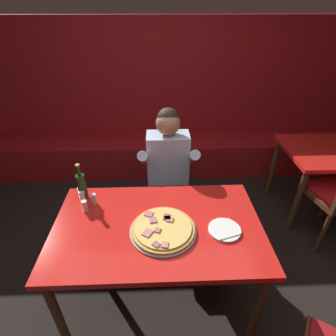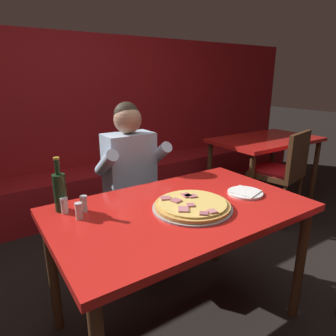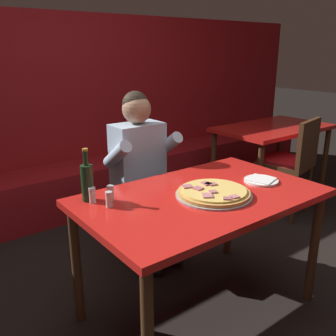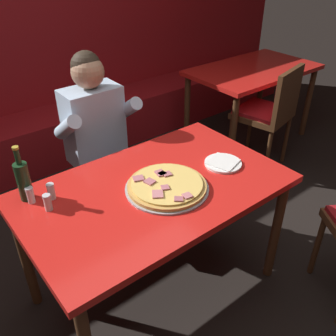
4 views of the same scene
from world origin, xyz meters
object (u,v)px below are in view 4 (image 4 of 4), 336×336
object	(u,v)px
beer_bottle	(23,180)
shaker_red_pepper_flakes	(31,196)
diner_seated_blue_shirt	(101,139)
pizza	(167,186)
dining_chair_side_aisle	(271,109)
shaker_black_pepper	(48,203)
shaker_parmesan	(51,192)
background_dining_table	(253,77)
plate_white_paper	(223,163)
main_dining_table	(155,199)

from	to	relation	value
beer_bottle	shaker_red_pepper_flakes	size ratio (longest dim) A/B	3.40
shaker_red_pepper_flakes	diner_seated_blue_shirt	bearing A→B (deg)	35.97
pizza	beer_bottle	xyz separation A→B (m)	(-0.59, 0.37, 0.09)
dining_chair_side_aisle	beer_bottle	bearing A→B (deg)	-174.45
pizza	shaker_black_pepper	size ratio (longest dim) A/B	5.01
shaker_red_pepper_flakes	shaker_black_pepper	distance (m)	0.12
shaker_parmesan	background_dining_table	size ratio (longest dim) A/B	0.07
shaker_red_pepper_flakes	shaker_parmesan	distance (m)	0.10
diner_seated_blue_shirt	background_dining_table	bearing A→B (deg)	7.61
beer_bottle	shaker_red_pepper_flakes	xyz separation A→B (m)	(0.00, -0.04, -0.07)
beer_bottle	pizza	bearing A→B (deg)	-31.98
pizza	background_dining_table	xyz separation A→B (m)	(1.89, 1.04, -0.11)
shaker_black_pepper	diner_seated_blue_shirt	xyz separation A→B (m)	(0.61, 0.58, -0.11)
pizza	shaker_black_pepper	xyz separation A→B (m)	(-0.54, 0.22, 0.02)
plate_white_paper	dining_chair_side_aisle	distance (m)	1.37
shaker_red_pepper_flakes	diner_seated_blue_shirt	size ratio (longest dim) A/B	0.07
background_dining_table	dining_chair_side_aisle	bearing A→B (deg)	-120.85
dining_chair_side_aisle	background_dining_table	bearing A→B (deg)	59.15
main_dining_table	diner_seated_blue_shirt	xyz separation A→B (m)	(0.10, 0.74, 0.02)
main_dining_table	shaker_red_pepper_flakes	distance (m)	0.62
diner_seated_blue_shirt	shaker_black_pepper	bearing A→B (deg)	-136.41
shaker_red_pepper_flakes	dining_chair_side_aisle	size ratio (longest dim) A/B	0.09
main_dining_table	beer_bottle	distance (m)	0.66
plate_white_paper	dining_chair_side_aisle	size ratio (longest dim) A/B	0.22
dining_chair_side_aisle	shaker_black_pepper	bearing A→B (deg)	-170.41
main_dining_table	diner_seated_blue_shirt	world-z (taller)	diner_seated_blue_shirt
main_dining_table	shaker_parmesan	bearing A→B (deg)	153.19
shaker_black_pepper	shaker_parmesan	bearing A→B (deg)	56.05
shaker_red_pepper_flakes	dining_chair_side_aisle	distance (m)	2.23
background_dining_table	main_dining_table	bearing A→B (deg)	-153.01
shaker_parmesan	shaker_black_pepper	distance (m)	0.09
shaker_parmesan	background_dining_table	distance (m)	2.50
main_dining_table	dining_chair_side_aisle	distance (m)	1.74
shaker_black_pepper	background_dining_table	size ratio (longest dim) A/B	0.07
diner_seated_blue_shirt	dining_chair_side_aisle	world-z (taller)	diner_seated_blue_shirt
pizza	shaker_black_pepper	bearing A→B (deg)	158.23
shaker_parmesan	dining_chair_side_aisle	bearing A→B (deg)	7.87
shaker_red_pepper_flakes	background_dining_table	xyz separation A→B (m)	(2.47, 0.72, -0.14)
dining_chair_side_aisle	background_dining_table	size ratio (longest dim) A/B	0.76
shaker_parmesan	main_dining_table	bearing A→B (deg)	-26.81
plate_white_paper	pizza	bearing A→B (deg)	178.31
shaker_parmesan	diner_seated_blue_shirt	size ratio (longest dim) A/B	0.07
beer_bottle	dining_chair_side_aisle	world-z (taller)	beer_bottle
beer_bottle	background_dining_table	xyz separation A→B (m)	(2.48, 0.67, -0.21)
shaker_red_pepper_flakes	dining_chair_side_aisle	bearing A→B (deg)	6.67
diner_seated_blue_shirt	background_dining_table	size ratio (longest dim) A/B	1.02
main_dining_table	shaker_parmesan	xyz separation A→B (m)	(-0.46, 0.23, 0.12)
pizza	dining_chair_side_aisle	size ratio (longest dim) A/B	0.45
pizza	shaker_parmesan	xyz separation A→B (m)	(-0.49, 0.29, 0.02)
pizza	shaker_parmesan	world-z (taller)	shaker_parmesan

